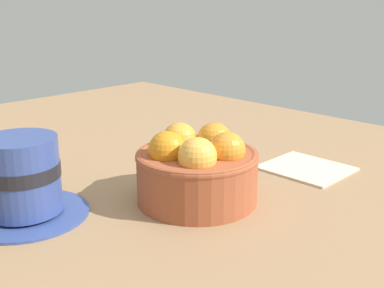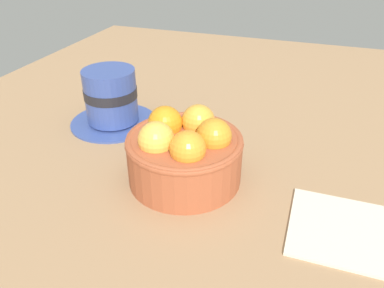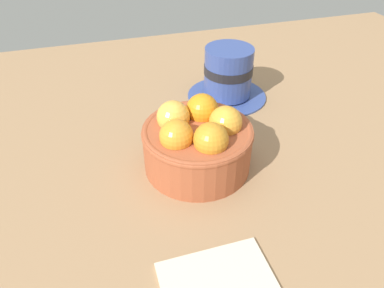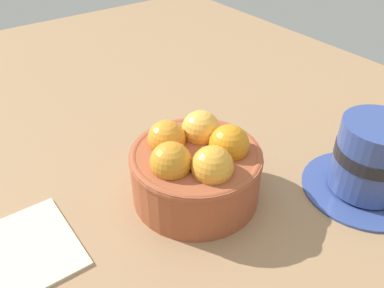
% 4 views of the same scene
% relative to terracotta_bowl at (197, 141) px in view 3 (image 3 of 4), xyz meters
% --- Properties ---
extents(ground_plane, '(1.34, 0.96, 0.03)m').
position_rel_terracotta_bowl_xyz_m(ground_plane, '(-0.00, -0.00, -0.06)').
color(ground_plane, '#997551').
extents(terracotta_bowl, '(0.14, 0.14, 0.09)m').
position_rel_terracotta_bowl_xyz_m(terracotta_bowl, '(0.00, 0.00, 0.00)').
color(terracotta_bowl, '#9E4C2D').
rests_on(terracotta_bowl, ground_plane).
extents(coffee_cup, '(0.13, 0.13, 0.09)m').
position_rel_terracotta_bowl_xyz_m(coffee_cup, '(0.10, 0.16, 0.00)').
color(coffee_cup, '#364A8D').
rests_on(coffee_cup, ground_plane).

